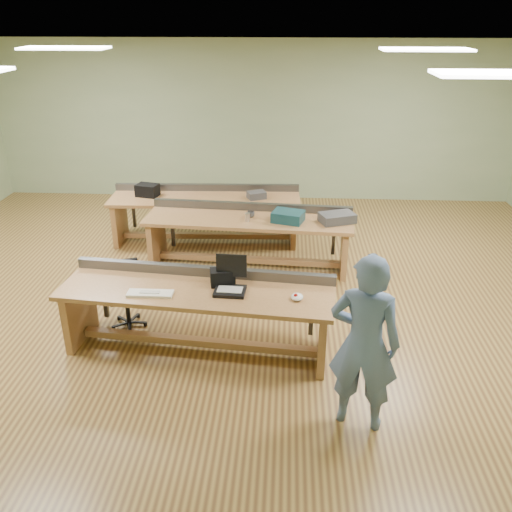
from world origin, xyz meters
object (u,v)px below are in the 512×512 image
workbench_mid (249,230)px  parts_bin_teal (288,216)px  workbench_front (197,304)px  workbench_back (206,208)px  task_chair (127,303)px  mug (251,214)px  person (364,343)px  laptop_base (230,291)px  parts_bin_grey (337,218)px  camera_bag (223,277)px  drinks_can (247,217)px

workbench_mid → parts_bin_teal: size_ratio=7.18×
workbench_front → workbench_mid: bearing=85.3°
workbench_back → task_chair: (-0.58, -2.63, -0.27)m
task_chair → mug: bearing=32.9°
workbench_mid → person: size_ratio=1.77×
workbench_mid → laptop_base: (-0.04, -2.27, 0.21)m
workbench_back → parts_bin_teal: size_ratio=7.23×
parts_bin_grey → camera_bag: bearing=-125.0°
person → parts_bin_teal: 3.23m
person → task_chair: size_ratio=2.15×
person → parts_bin_grey: bearing=-75.2°
mug → task_chair: bearing=-127.9°
task_chair → drinks_can: 2.13m
parts_bin_grey → workbench_mid: bearing=174.7°
workbench_back → drinks_can: bearing=-56.5°
laptop_base → drinks_can: size_ratio=2.66×
workbench_back → mug: 1.20m
workbench_mid → parts_bin_teal: (0.56, -0.13, 0.26)m
drinks_can → parts_bin_teal: bearing=2.8°
parts_bin_teal → person: bearing=-78.0°
person → camera_bag: bearing=-26.3°
mug → parts_bin_teal: bearing=-14.3°
workbench_mid → parts_bin_teal: bearing=-9.1°
laptop_base → workbench_mid: bearing=92.3°
camera_bag → parts_bin_grey: 2.40m
drinks_can → workbench_back: bearing=125.7°
mug → drinks_can: (-0.04, -0.16, 0.02)m
person → laptop_base: 1.63m
drinks_can → camera_bag: bearing=-93.8°
mug → person: bearing=-69.9°
camera_bag → mug: bearing=74.1°
laptop_base → camera_bag: 0.22m
workbench_mid → workbench_back: same height
workbench_front → laptop_base: 0.43m
parts_bin_teal → camera_bag: bearing=-109.6°
camera_bag → parts_bin_teal: size_ratio=0.63×
workbench_back → task_chair: workbench_back is taller
camera_bag → mug: camera_bag is taller
workbench_front → parts_bin_teal: 2.29m
task_chair → parts_bin_grey: bearing=13.0°
person → mug: bearing=-54.9°
parts_bin_teal → mug: parts_bin_teal is taller
workbench_back → parts_bin_teal: bearing=-39.8°
parts_bin_grey → mug: 1.22m
workbench_front → mug: workbench_front is taller
camera_bag → parts_bin_teal: bearing=58.9°
workbench_front → parts_bin_grey: bearing=57.2°
workbench_back → laptop_base: size_ratio=9.28×
workbench_mid → drinks_can: (-0.01, -0.16, 0.25)m
workbench_front → workbench_back: same height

